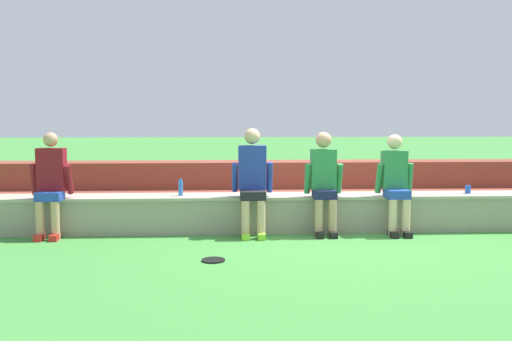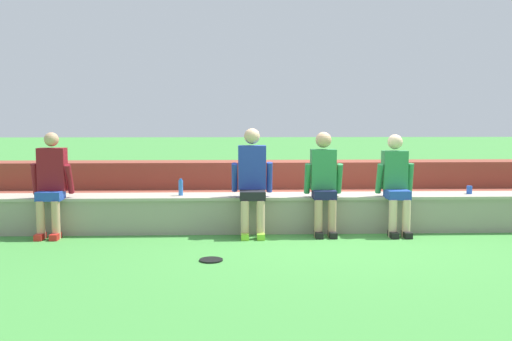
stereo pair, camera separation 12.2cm
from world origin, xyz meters
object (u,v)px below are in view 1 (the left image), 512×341
(person_left_of_center, at_px, (253,178))
(person_right_of_center, at_px, (396,181))
(water_bottle_mid_left, at_px, (181,188))
(plastic_cup_middle, at_px, (468,189))
(person_far_left, at_px, (51,182))
(frisbee, at_px, (213,260))
(person_center, at_px, (324,180))

(person_left_of_center, bearing_deg, person_right_of_center, -0.88)
(person_right_of_center, height_order, water_bottle_mid_left, person_right_of_center)
(person_left_of_center, relative_size, water_bottle_mid_left, 6.19)
(person_right_of_center, bearing_deg, water_bottle_mid_left, 174.45)
(plastic_cup_middle, bearing_deg, person_far_left, -177.14)
(person_left_of_center, height_order, frisbee, person_left_of_center)
(person_right_of_center, bearing_deg, person_center, -179.72)
(frisbee, bearing_deg, person_far_left, 147.88)
(person_center, xyz_separation_m, plastic_cup_middle, (2.14, 0.31, -0.18))
(person_far_left, xyz_separation_m, water_bottle_mid_left, (1.70, 0.28, -0.12))
(plastic_cup_middle, relative_size, frisbee, 0.44)
(person_right_of_center, distance_m, plastic_cup_middle, 1.20)
(frisbee, bearing_deg, person_left_of_center, 70.22)
(person_left_of_center, xyz_separation_m, person_right_of_center, (1.96, -0.03, -0.05))
(plastic_cup_middle, bearing_deg, person_right_of_center, -165.31)
(person_center, bearing_deg, water_bottle_mid_left, 171.54)
(person_right_of_center, bearing_deg, person_left_of_center, 179.12)
(person_far_left, bearing_deg, water_bottle_mid_left, 9.24)
(person_left_of_center, relative_size, person_right_of_center, 1.06)
(person_far_left, distance_m, person_center, 3.66)
(person_center, height_order, frisbee, person_center)
(person_left_of_center, relative_size, person_center, 1.03)
(person_right_of_center, xyz_separation_m, water_bottle_mid_left, (-2.96, 0.29, -0.10))
(person_left_of_center, height_order, water_bottle_mid_left, person_left_of_center)
(person_far_left, xyz_separation_m, person_right_of_center, (4.65, -0.01, -0.02))
(person_far_left, height_order, frisbee, person_far_left)
(person_far_left, relative_size, water_bottle_mid_left, 5.97)
(plastic_cup_middle, bearing_deg, person_center, -171.86)
(person_left_of_center, bearing_deg, plastic_cup_middle, 4.98)
(person_left_of_center, bearing_deg, frisbee, -109.78)
(person_far_left, height_order, water_bottle_mid_left, person_far_left)
(person_left_of_center, relative_size, plastic_cup_middle, 12.67)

